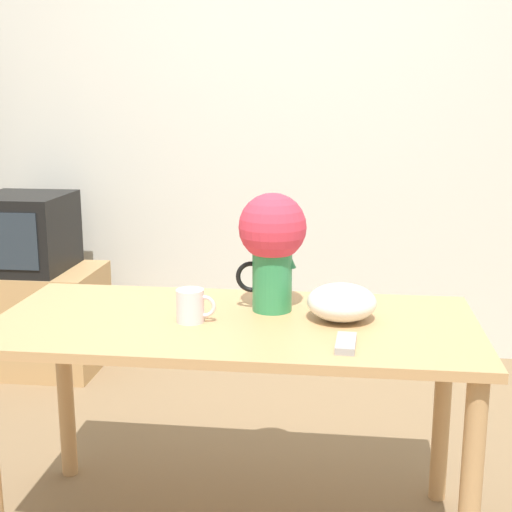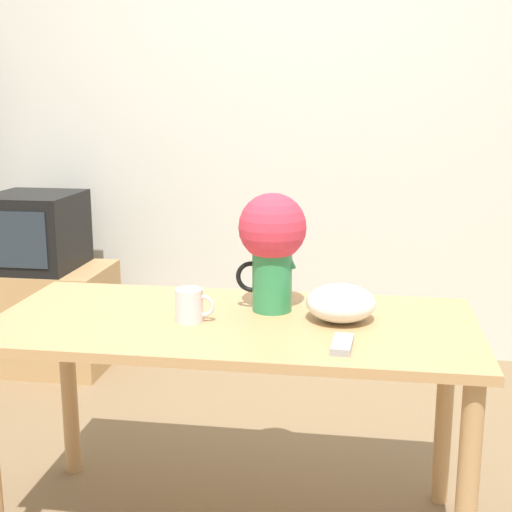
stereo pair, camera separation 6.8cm
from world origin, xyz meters
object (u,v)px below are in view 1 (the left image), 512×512
Objects in this scene: flower_vase at (272,240)px; coffee_mug at (191,306)px; tv_set at (25,232)px; white_bowl at (342,302)px.

coffee_mug is (-0.24, -0.15, -0.18)m from flower_vase.
tv_set is (-1.41, 1.22, -0.24)m from flower_vase.
tv_set is (-1.64, 1.29, -0.06)m from white_bowl.
flower_vase is at bearing -40.89° from tv_set.
tv_set is (-1.17, 1.38, -0.06)m from coffee_mug.
flower_vase is 0.34m from coffee_mug.
flower_vase is 0.30m from white_bowl.
white_bowl is at bearing 10.00° from coffee_mug.
tv_set reaches higher than white_bowl.
white_bowl is at bearing -17.96° from flower_vase.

